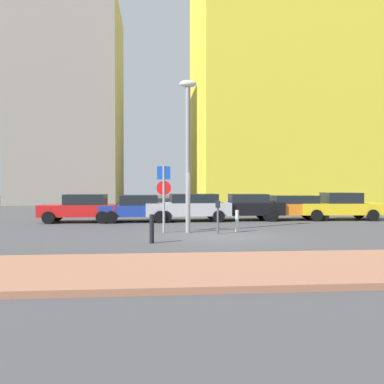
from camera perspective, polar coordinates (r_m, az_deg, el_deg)
name	(u,v)px	position (r m, az deg, el deg)	size (l,w,h in m)	color
ground_plane	(222,236)	(16.22, 4.10, -6.07)	(120.00, 120.00, 0.00)	#424244
sidewalk_brick	(267,268)	(9.94, 10.25, -10.23)	(40.00, 3.83, 0.14)	#9E664C
parked_car_red	(81,208)	(22.71, -15.03, -2.09)	(4.01, 1.97, 1.49)	red
parked_car_blue	(138,208)	(22.50, -7.39, -2.16)	(4.18, 2.24, 1.44)	#1E389E
parked_car_silver	(189,207)	(22.63, -0.44, -2.02)	(4.65, 2.24, 1.49)	#B7BABF
parked_car_black	(243,207)	(23.30, 6.95, -2.01)	(4.59, 2.07, 1.47)	black
parked_car_orange	(292,207)	(24.08, 13.56, -1.98)	(4.47, 2.00, 1.38)	orange
parked_car_yellow	(339,206)	(24.90, 19.55, -1.84)	(4.66, 2.24, 1.54)	gold
parking_sign_post	(164,191)	(17.26, -3.89, 0.20)	(0.60, 0.10, 2.79)	gray
parking_meter	(218,212)	(16.87, 3.56, -2.80)	(0.18, 0.14, 1.35)	#4C4C51
street_lamp	(188,142)	(17.36, -0.56, 6.88)	(0.70, 0.36, 6.33)	gray
traffic_bollard_near	(152,229)	(14.28, -5.54, -5.05)	(0.16, 0.16, 0.99)	black
traffic_bollard_mid	(237,221)	(17.62, 6.21, -3.99)	(0.14, 0.14, 0.92)	#B7B7BC
building_colorful_midrise	(273,82)	(48.24, 11.12, 14.54)	(17.11, 16.75, 26.54)	gold
building_under_construction	(70,105)	(46.99, -16.40, 11.39)	(10.50, 10.89, 20.93)	gray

